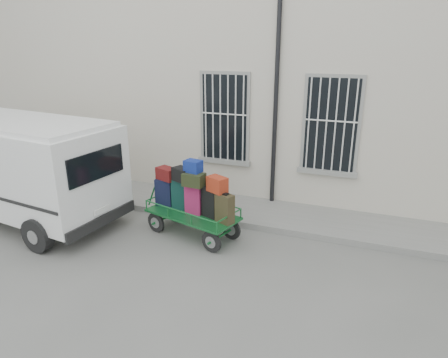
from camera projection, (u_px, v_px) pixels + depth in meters
ground at (193, 250)px, 8.34m from camera, size 80.00×80.00×0.00m
building at (266, 81)px, 12.22m from camera, size 24.00×5.15×6.00m
sidewalk at (229, 208)px, 10.26m from camera, size 24.00×1.70×0.15m
luggage_cart at (192, 198)px, 8.75m from camera, size 2.47×1.44×1.75m
van at (22, 164)px, 9.38m from camera, size 5.10×2.69×2.46m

